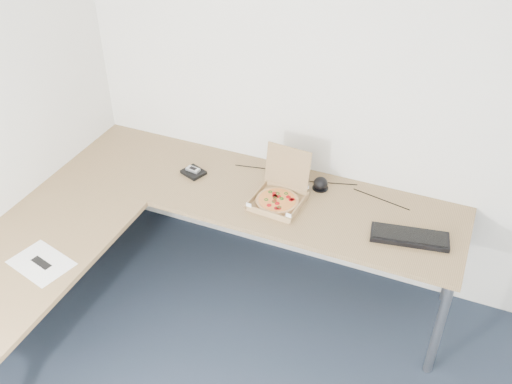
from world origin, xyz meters
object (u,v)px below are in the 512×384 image
at_px(desk, 175,223).
at_px(wallet, 194,172).
at_px(keyboard, 410,237).
at_px(pizza_box, 278,197).
at_px(drinking_glass, 304,180).

distance_m(desk, wallet, 0.46).
xyz_separation_m(keyboard, wallet, (-1.38, 0.09, -0.00)).
relative_size(pizza_box, drinking_glass, 2.95).
bearing_deg(desk, keyboard, 15.46).
relative_size(desk, pizza_box, 7.63).
xyz_separation_m(pizza_box, wallet, (-0.60, 0.07, -0.02)).
xyz_separation_m(desk, keyboard, (1.26, 0.35, 0.04)).
relative_size(desk, wallet, 18.91).
xyz_separation_m(desk, wallet, (-0.11, 0.44, 0.04)).
distance_m(pizza_box, keyboard, 0.78).
bearing_deg(wallet, pizza_box, 14.91).
bearing_deg(wallet, drinking_glass, 32.40).
bearing_deg(drinking_glass, pizza_box, -114.10).
distance_m(desk, pizza_box, 0.62).
relative_size(drinking_glass, keyboard, 0.26).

